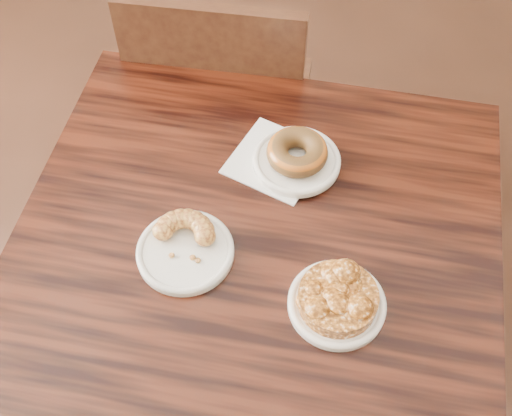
% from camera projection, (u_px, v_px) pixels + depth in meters
% --- Properties ---
extents(floor, '(5.00, 5.00, 0.00)m').
position_uv_depth(floor, '(343.00, 388.00, 1.72)').
color(floor, black).
rests_on(floor, ground).
extents(cafe_table, '(0.88, 0.88, 0.75)m').
position_uv_depth(cafe_table, '(254.00, 334.00, 1.41)').
color(cafe_table, black).
rests_on(cafe_table, floor).
extents(chair_far, '(0.43, 0.43, 0.90)m').
position_uv_depth(chair_far, '(231.00, 106.00, 1.71)').
color(chair_far, black).
rests_on(chair_far, floor).
extents(napkin, '(0.20, 0.20, 0.00)m').
position_uv_depth(napkin, '(276.00, 160.00, 1.21)').
color(napkin, white).
rests_on(napkin, cafe_table).
extents(plate_donut, '(0.16, 0.16, 0.01)m').
position_uv_depth(plate_donut, '(296.00, 161.00, 1.20)').
color(plate_donut, white).
rests_on(plate_donut, napkin).
extents(plate_cruller, '(0.17, 0.17, 0.01)m').
position_uv_depth(plate_cruller, '(185.00, 252.00, 1.09)').
color(plate_cruller, silver).
rests_on(plate_cruller, cafe_table).
extents(plate_fritter, '(0.16, 0.16, 0.01)m').
position_uv_depth(plate_fritter, '(337.00, 304.00, 1.03)').
color(plate_fritter, white).
rests_on(plate_fritter, cafe_table).
extents(glazed_donut, '(0.11, 0.11, 0.04)m').
position_uv_depth(glazed_donut, '(297.00, 152.00, 1.18)').
color(glazed_donut, '#994216').
rests_on(glazed_donut, plate_donut).
extents(apple_fritter, '(0.17, 0.17, 0.04)m').
position_uv_depth(apple_fritter, '(338.00, 296.00, 1.01)').
color(apple_fritter, '#411E07').
rests_on(apple_fritter, plate_fritter).
extents(cruller_fragment, '(0.12, 0.12, 0.03)m').
position_uv_depth(cruller_fragment, '(184.00, 245.00, 1.07)').
color(cruller_fragment, brown).
rests_on(cruller_fragment, plate_cruller).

